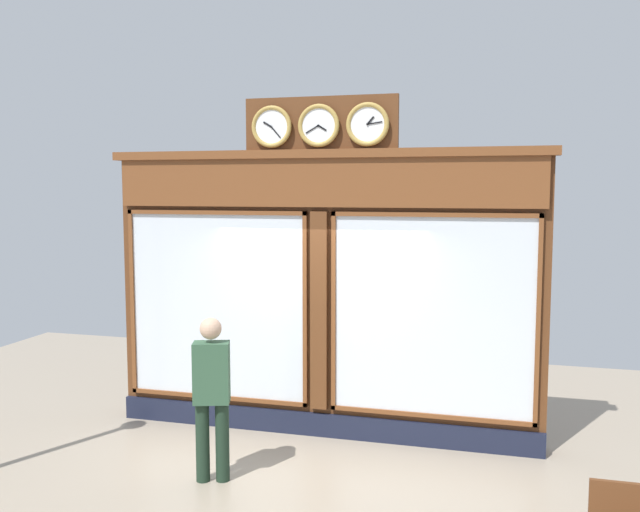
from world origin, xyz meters
TOP-DOWN VIEW (x-y plane):
  - shop_facade at (-0.00, -0.12)m, footprint 5.30×0.42m
  - pedestrian at (0.72, 1.52)m, footprint 0.41×0.32m

SIDE VIEW (x-z plane):
  - pedestrian at x=0.72m, z-range 0.09..1.78m
  - shop_facade at x=0.00m, z-range -0.27..3.77m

